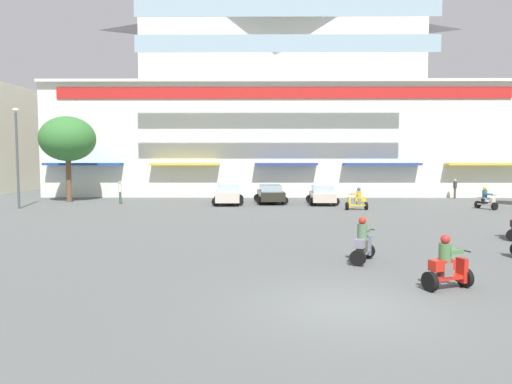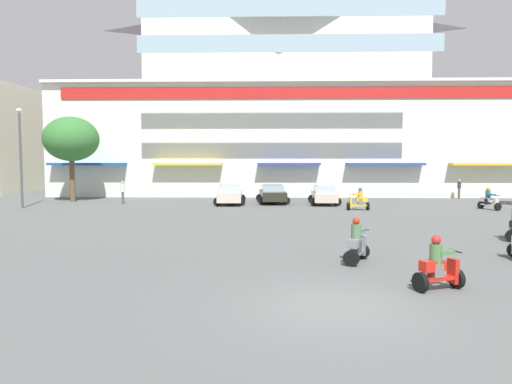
{
  "view_description": "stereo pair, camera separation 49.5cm",
  "coord_description": "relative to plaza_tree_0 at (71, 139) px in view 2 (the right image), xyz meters",
  "views": [
    {
      "loc": [
        -2.05,
        -10.77,
        3.49
      ],
      "look_at": [
        -2.25,
        16.53,
        1.48
      ],
      "focal_mm": 33.04,
      "sensor_mm": 36.0,
      "label": 1
    },
    {
      "loc": [
        -1.55,
        -10.76,
        3.49
      ],
      "look_at": [
        -2.25,
        16.53,
        1.48
      ],
      "focal_mm": 33.04,
      "sensor_mm": 36.0,
      "label": 2
    }
  ],
  "objects": [
    {
      "name": "ground_plane",
      "position": [
        16.97,
        -12.88,
        -4.9
      ],
      "size": [
        128.0,
        128.0,
        0.0
      ],
      "primitive_type": "plane",
      "color": "#585D5B"
    },
    {
      "name": "colonial_building",
      "position": [
        16.97,
        11.27,
        3.11
      ],
      "size": [
        42.29,
        19.66,
        18.64
      ],
      "color": "white",
      "rests_on": "ground"
    },
    {
      "name": "plaza_tree_0",
      "position": [
        0.0,
        0.0,
        0.0
      ],
      "size": [
        4.22,
        4.42,
        6.66
      ],
      "color": "brown",
      "rests_on": "ground"
    },
    {
      "name": "parked_car_0",
      "position": [
        12.58,
        -1.57,
        -4.13
      ],
      "size": [
        2.42,
        4.51,
        1.53
      ],
      "color": "beige",
      "rests_on": "ground"
    },
    {
      "name": "parked_car_1",
      "position": [
        15.76,
        -0.81,
        -4.19
      ],
      "size": [
        2.6,
        4.24,
        1.38
      ],
      "color": "#28281F",
      "rests_on": "ground"
    },
    {
      "name": "parked_car_2",
      "position": [
        19.6,
        -1.64,
        -4.19
      ],
      "size": [
        2.33,
        3.91,
        1.41
      ],
      "color": "beige",
      "rests_on": "ground"
    },
    {
      "name": "scooter_rider_1",
      "position": [
        30.2,
        -4.94,
        -4.29
      ],
      "size": [
        1.1,
        1.55,
        1.51
      ],
      "color": "black",
      "rests_on": "ground"
    },
    {
      "name": "scooter_rider_5",
      "position": [
        21.41,
        -5.5,
        -4.27
      ],
      "size": [
        1.44,
        0.57,
        1.51
      ],
      "color": "black",
      "rests_on": "ground"
    },
    {
      "name": "scooter_rider_6",
      "position": [
        18.36,
        -21.16,
        -4.27
      ],
      "size": [
        1.09,
        1.5,
        1.53
      ],
      "color": "black",
      "rests_on": "ground"
    },
    {
      "name": "scooter_rider_7",
      "position": [
        19.88,
        -24.38,
        -4.3
      ],
      "size": [
        1.41,
        0.96,
        1.47
      ],
      "color": "black",
      "rests_on": "ground"
    },
    {
      "name": "pedestrian_0",
      "position": [
        31.51,
        3.25,
        -3.94
      ],
      "size": [
        0.36,
        0.36,
        1.65
      ],
      "color": "brown",
      "rests_on": "ground"
    },
    {
      "name": "pedestrian_1",
      "position": [
        4.51,
        -1.69,
        -3.9
      ],
      "size": [
        0.38,
        0.38,
        1.72
      ],
      "color": "#415447",
      "rests_on": "ground"
    },
    {
      "name": "streetlamp_near",
      "position": [
        -1.49,
        -4.83,
        -0.93
      ],
      "size": [
        0.4,
        0.4,
        6.81
      ],
      "color": "#474C51",
      "rests_on": "ground"
    }
  ]
}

